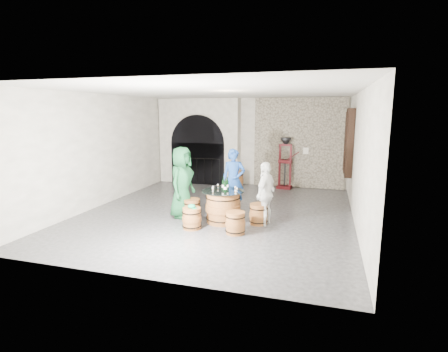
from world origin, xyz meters
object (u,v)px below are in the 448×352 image
(person_white, at_px, (266,194))
(barrel_stool_near_right, at_px, (235,223))
(person_green, at_px, (182,182))
(barrel_table, at_px, (223,207))
(wine_bottle_left, at_px, (223,185))
(barrel_stool_left, at_px, (192,209))
(side_barrel, at_px, (237,180))
(barrel_stool_far, at_px, (232,204))
(wine_bottle_center, at_px, (225,187))
(person_blue, at_px, (234,180))
(barrel_stool_near_left, at_px, (192,218))
(wine_bottle_right, at_px, (227,185))
(corking_press, at_px, (285,159))
(barrel_stool_right, at_px, (258,214))

(person_white, bearing_deg, barrel_stool_near_right, -18.16)
(person_green, height_order, person_white, person_green)
(barrel_table, bearing_deg, wine_bottle_left, 98.60)
(barrel_stool_left, distance_m, side_barrel, 3.65)
(barrel_stool_left, height_order, barrel_stool_far, same)
(barrel_table, bearing_deg, wine_bottle_center, -53.85)
(person_blue, relative_size, wine_bottle_left, 5.30)
(barrel_stool_near_left, relative_size, side_barrel, 0.77)
(person_green, bearing_deg, barrel_stool_far, -51.35)
(wine_bottle_right, bearing_deg, person_blue, 94.66)
(side_barrel, bearing_deg, barrel_stool_near_left, -89.12)
(person_green, relative_size, corking_press, 1.01)
(wine_bottle_center, xyz_separation_m, side_barrel, (-0.72, 3.88, -0.61))
(barrel_table, bearing_deg, person_blue, 90.23)
(barrel_stool_right, xyz_separation_m, corking_press, (0.12, 4.26, 0.81))
(barrel_table, xyz_separation_m, side_barrel, (-0.62, 3.75, -0.07))
(barrel_stool_near_right, bearing_deg, barrel_table, 125.22)
(barrel_stool_far, height_order, wine_bottle_center, wine_bottle_center)
(barrel_stool_near_right, bearing_deg, barrel_stool_left, 149.02)
(barrel_stool_left, xyz_separation_m, person_white, (1.90, 0.02, 0.52))
(person_blue, bearing_deg, barrel_table, -103.53)
(person_white, relative_size, wine_bottle_left, 4.72)
(person_blue, bearing_deg, side_barrel, 89.03)
(barrel_table, distance_m, barrel_stool_right, 0.89)
(barrel_table, distance_m, person_blue, 1.12)
(barrel_stool_left, relative_size, barrel_stool_near_right, 1.00)
(person_white, bearing_deg, side_barrel, -141.68)
(barrel_stool_right, height_order, barrel_stool_near_right, same)
(barrel_stool_near_left, distance_m, person_green, 1.21)
(barrel_stool_near_right, bearing_deg, person_green, 152.47)
(barrel_stool_left, distance_m, person_green, 0.72)
(person_blue, distance_m, side_barrel, 2.85)
(barrel_stool_near_left, height_order, corking_press, corking_press)
(barrel_stool_right, height_order, barrel_stool_near_left, same)
(barrel_stool_right, bearing_deg, person_green, 179.02)
(corking_press, bearing_deg, barrel_stool_near_right, -90.68)
(person_blue, bearing_deg, wine_bottle_right, -99.10)
(corking_press, bearing_deg, wine_bottle_center, -96.39)
(barrel_stool_left, relative_size, person_green, 0.27)
(person_green, bearing_deg, wine_bottle_left, -87.39)
(barrel_table, distance_m, wine_bottle_center, 0.56)
(barrel_table, xyz_separation_m, wine_bottle_center, (0.10, -0.14, 0.53))
(barrel_stool_left, height_order, person_white, person_white)
(person_green, bearing_deg, barrel_stool_near_right, -111.57)
(person_blue, relative_size, wine_bottle_right, 5.30)
(barrel_stool_right, distance_m, wine_bottle_left, 1.11)
(wine_bottle_left, bearing_deg, corking_press, 76.96)
(barrel_table, relative_size, corking_press, 0.57)
(barrel_stool_far, xyz_separation_m, wine_bottle_center, (0.10, -1.01, 0.68))
(barrel_stool_far, bearing_deg, wine_bottle_left, -90.59)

